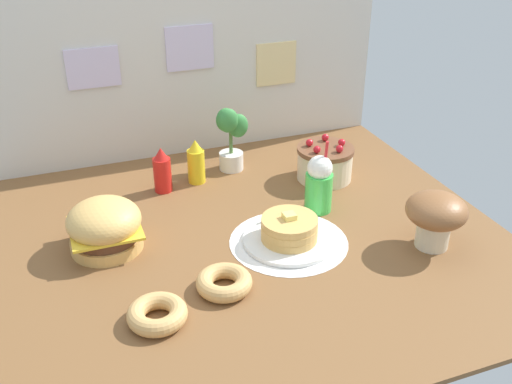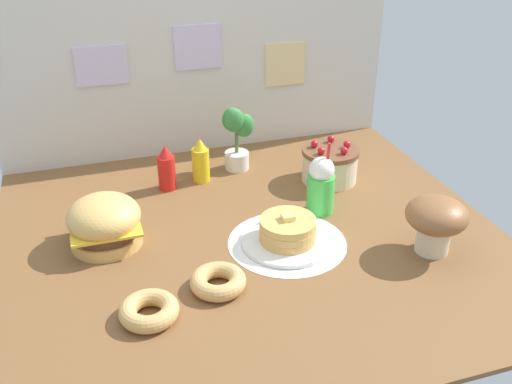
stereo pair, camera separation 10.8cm
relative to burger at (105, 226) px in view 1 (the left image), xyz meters
name	(u,v)px [view 1 (the left image)]	position (x,y,z in m)	size (l,w,h in m)	color
ground_plane	(254,239)	(0.57, -0.13, -0.11)	(2.00, 1.83, 0.02)	brown
back_wall	(190,72)	(0.57, 0.78, 0.33)	(2.00, 0.04, 0.85)	beige
doily_mat	(289,242)	(0.69, -0.22, -0.10)	(0.48, 0.48, 0.00)	white
burger	(105,226)	(0.00, 0.00, 0.00)	(0.29, 0.29, 0.21)	#DBA859
pancake_stack	(289,232)	(0.69, -0.22, -0.05)	(0.37, 0.37, 0.13)	white
layer_cake	(325,162)	(1.07, 0.24, -0.01)	(0.27, 0.27, 0.20)	beige
ketchup_bottle	(162,171)	(0.31, 0.39, 0.00)	(0.08, 0.08, 0.22)	red
mustard_bottle	(196,163)	(0.48, 0.42, 0.00)	(0.08, 0.08, 0.22)	yellow
cream_soda_cup	(319,184)	(0.91, -0.02, 0.03)	(0.12, 0.12, 0.33)	green
donut_pink_glaze	(157,314)	(0.09, -0.50, -0.07)	(0.20, 0.20, 0.06)	tan
donut_chocolate	(224,282)	(0.35, -0.41, -0.07)	(0.20, 0.20, 0.06)	tan
potted_plant	(231,136)	(0.68, 0.49, 0.08)	(0.16, 0.13, 0.33)	white
mushroom_stool	(436,215)	(1.21, -0.44, 0.04)	(0.24, 0.24, 0.23)	beige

